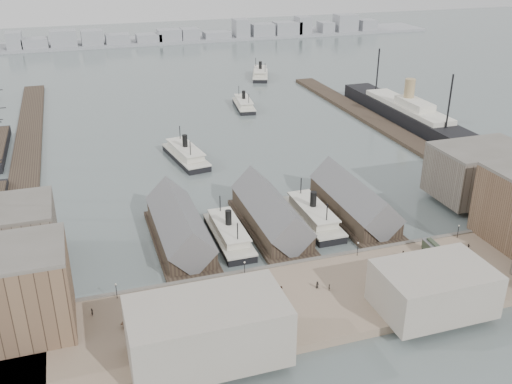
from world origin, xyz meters
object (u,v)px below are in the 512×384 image
object	(u,v)px
horse_cart_right	(424,272)
tram	(435,252)
horse_cart_left	(136,319)
horse_cart_center	(275,290)
ocean_steamer	(407,113)
ferry_docked_west	(229,233)

from	to	relation	value
horse_cart_right	tram	bearing A→B (deg)	-36.84
horse_cart_left	horse_cart_center	distance (m)	31.53
ocean_steamer	horse_cart_left	xyz separation A→B (m)	(-134.16, -111.45, -1.31)
ferry_docked_west	horse_cart_right	distance (m)	52.07
horse_cart_left	horse_cart_center	size ratio (longest dim) A/B	0.95
tram	ferry_docked_west	bearing A→B (deg)	151.27
horse_cart_center	horse_cart_right	bearing A→B (deg)	-100.03
ocean_steamer	horse_cart_center	size ratio (longest dim) A/B	19.45
horse_cart_center	horse_cart_right	size ratio (longest dim) A/B	1.05
horse_cart_left	horse_cart_right	distance (m)	68.32
horse_cart_left	horse_cart_right	size ratio (longest dim) A/B	1.00
ferry_docked_west	ocean_steamer	distance (m)	131.99
ocean_steamer	tram	distance (m)	123.43
tram	horse_cart_center	bearing A→B (deg)	-174.36
ferry_docked_west	horse_cart_right	bearing A→B (deg)	-41.32
horse_cart_left	horse_cart_center	world-z (taller)	horse_cart_left
tram	horse_cart_left	size ratio (longest dim) A/B	2.06
ferry_docked_west	horse_cart_right	xyz separation A→B (m)	(39.10, -34.37, 0.50)
ocean_steamer	horse_cart_center	distance (m)	150.78
tram	horse_cart_center	xyz separation A→B (m)	(-43.66, -2.01, -0.90)
ferry_docked_west	horse_cart_left	bearing A→B (deg)	-132.79
ocean_steamer	horse_cart_center	bearing A→B (deg)	-132.90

